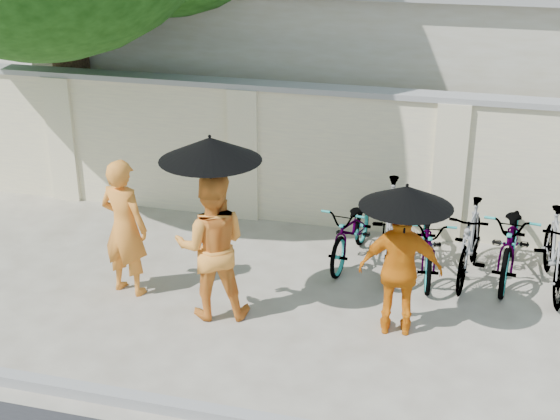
# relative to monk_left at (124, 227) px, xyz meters

# --- Properties ---
(ground) EXTENTS (80.00, 80.00, 0.00)m
(ground) POSITION_rel_monk_left_xyz_m (1.69, -0.44, -0.87)
(ground) COLOR #B2AB99
(kerb) EXTENTS (40.00, 0.16, 0.12)m
(kerb) POSITION_rel_monk_left_xyz_m (1.69, -2.14, -0.81)
(kerb) COLOR gray
(kerb) RESTS_ON ground
(compound_wall) EXTENTS (20.00, 0.30, 2.00)m
(compound_wall) POSITION_rel_monk_left_xyz_m (2.69, 2.76, 0.13)
(compound_wall) COLOR beige
(compound_wall) RESTS_ON ground
(building_behind) EXTENTS (14.00, 6.00, 3.20)m
(building_behind) POSITION_rel_monk_left_xyz_m (3.69, 6.56, 0.73)
(building_behind) COLOR beige
(building_behind) RESTS_ON ground
(monk_left) EXTENTS (0.71, 0.54, 1.73)m
(monk_left) POSITION_rel_monk_left_xyz_m (0.00, 0.00, 0.00)
(monk_left) COLOR orange
(monk_left) RESTS_ON ground
(monk_center) EXTENTS (1.01, 0.88, 1.76)m
(monk_center) POSITION_rel_monk_left_xyz_m (1.22, -0.26, 0.01)
(monk_center) COLOR orange
(monk_center) RESTS_ON ground
(parasol_center) EXTENTS (1.13, 1.13, 1.21)m
(parasol_center) POSITION_rel_monk_left_xyz_m (1.27, -0.34, 1.21)
(parasol_center) COLOR black
(parasol_center) RESTS_ON ground
(monk_right) EXTENTS (0.96, 0.49, 1.57)m
(monk_right) POSITION_rel_monk_left_xyz_m (3.36, -0.09, -0.08)
(monk_right) COLOR orange
(monk_right) RESTS_ON ground
(parasol_right) EXTENTS (1.00, 1.00, 0.91)m
(parasol_right) POSITION_rel_monk_left_xyz_m (3.38, -0.17, 0.82)
(parasol_right) COLOR black
(parasol_right) RESTS_ON ground
(bike_0) EXTENTS (0.75, 1.70, 0.87)m
(bike_0) POSITION_rel_monk_left_xyz_m (2.52, 1.59, -0.43)
(bike_0) COLOR gray
(bike_0) RESTS_ON ground
(bike_1) EXTENTS (0.71, 1.93, 1.13)m
(bike_1) POSITION_rel_monk_left_xyz_m (3.04, 1.60, -0.30)
(bike_1) COLOR gray
(bike_1) RESTS_ON ground
(bike_2) EXTENTS (0.79, 1.75, 0.89)m
(bike_2) POSITION_rel_monk_left_xyz_m (3.55, 1.46, -0.42)
(bike_2) COLOR gray
(bike_2) RESTS_ON ground
(bike_3) EXTENTS (0.66, 1.70, 1.00)m
(bike_3) POSITION_rel_monk_left_xyz_m (4.07, 1.49, -0.37)
(bike_3) COLOR gray
(bike_3) RESTS_ON ground
(bike_4) EXTENTS (0.84, 1.96, 1.00)m
(bike_4) POSITION_rel_monk_left_xyz_m (4.58, 1.68, -0.37)
(bike_4) COLOR gray
(bike_4) RESTS_ON ground
(bike_5) EXTENTS (0.59, 1.70, 1.00)m
(bike_5) POSITION_rel_monk_left_xyz_m (5.10, 1.44, -0.37)
(bike_5) COLOR gray
(bike_5) RESTS_ON ground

